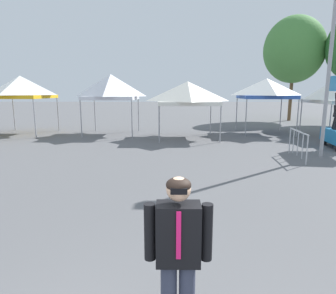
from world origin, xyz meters
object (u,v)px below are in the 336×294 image
object	(u,v)px
canopy_tent_right_of_center	(21,87)
crowd_barrier_by_lift	(298,139)
canopy_tent_center	(266,89)
canopy_tent_behind_left	(188,93)
canopy_tent_far_right	(111,87)
tree_behind_tents_left	(294,50)
person_foreground	(178,252)
light_pole_near_lift	(331,45)

from	to	relation	value
canopy_tent_right_of_center	crowd_barrier_by_lift	size ratio (longest dim) A/B	1.64
canopy_tent_right_of_center	canopy_tent_center	size ratio (longest dim) A/B	1.04
canopy_tent_center	crowd_barrier_by_lift	distance (m)	7.33
canopy_tent_center	canopy_tent_right_of_center	bearing A→B (deg)	-178.24
canopy_tent_behind_left	canopy_tent_right_of_center	bearing A→B (deg)	171.52
canopy_tent_far_right	canopy_tent_center	size ratio (longest dim) A/B	1.07
canopy_tent_right_of_center	tree_behind_tents_left	size ratio (longest dim) A/B	0.39
canopy_tent_far_right	person_foreground	bearing A→B (deg)	-76.34
canopy_tent_far_right	light_pole_near_lift	size ratio (longest dim) A/B	0.48
person_foreground	tree_behind_tents_left	world-z (taller)	tree_behind_tents_left
canopy_tent_center	tree_behind_tents_left	size ratio (longest dim) A/B	0.38
canopy_tent_right_of_center	canopy_tent_behind_left	world-z (taller)	canopy_tent_right_of_center
canopy_tent_right_of_center	crowd_barrier_by_lift	xyz separation A→B (m)	(13.73, -6.57, -2.02)
canopy_tent_right_of_center	canopy_tent_behind_left	xyz separation A→B (m)	(9.78, -1.46, -0.34)
canopy_tent_right_of_center	canopy_tent_behind_left	bearing A→B (deg)	-8.48
canopy_tent_far_right	canopy_tent_behind_left	distance (m)	4.65
canopy_tent_far_right	canopy_tent_center	world-z (taller)	canopy_tent_far_right
canopy_tent_behind_left	canopy_tent_center	size ratio (longest dim) A/B	1.01
crowd_barrier_by_lift	light_pole_near_lift	bearing A→B (deg)	18.68
tree_behind_tents_left	canopy_tent_far_right	bearing A→B (deg)	-148.64
canopy_tent_far_right	tree_behind_tents_left	xyz separation A→B (m)	(13.84, 8.44, 3.17)
canopy_tent_right_of_center	person_foreground	bearing A→B (deg)	-59.16
canopy_tent_right_of_center	light_pole_near_lift	bearing A→B (deg)	-22.71
canopy_tent_far_right	light_pole_near_lift	world-z (taller)	light_pole_near_lift
person_foreground	canopy_tent_right_of_center	bearing A→B (deg)	120.84
canopy_tent_behind_left	light_pole_near_lift	size ratio (longest dim) A/B	0.46
light_pole_near_lift	crowd_barrier_by_lift	world-z (taller)	light_pole_near_lift
light_pole_near_lift	tree_behind_tents_left	bearing A→B (deg)	73.29
canopy_tent_far_right	crowd_barrier_by_lift	xyz separation A→B (m)	(8.37, -6.51, -2.03)
canopy_tent_behind_left	person_foreground	distance (m)	13.72
canopy_tent_far_right	person_foreground	world-z (taller)	canopy_tent_far_right
person_foreground	canopy_tent_far_right	bearing A→B (deg)	103.66
canopy_tent_center	person_foreground	bearing A→B (deg)	-109.77
canopy_tent_behind_left	light_pole_near_lift	xyz separation A→B (m)	(5.04, -4.74, 1.77)
light_pole_near_lift	crowd_barrier_by_lift	bearing A→B (deg)	-161.32
canopy_tent_right_of_center	canopy_tent_center	world-z (taller)	canopy_tent_right_of_center
light_pole_near_lift	tree_behind_tents_left	size ratio (longest dim) A/B	0.84
canopy_tent_behind_left	crowd_barrier_by_lift	size ratio (longest dim) A/B	1.59
canopy_tent_right_of_center	canopy_tent_far_right	xyz separation A→B (m)	(5.36, -0.06, 0.01)
canopy_tent_far_right	person_foreground	distance (m)	15.56
canopy_tent_right_of_center	canopy_tent_center	xyz separation A→B (m)	(14.59, 0.45, -0.08)
canopy_tent_right_of_center	person_foreground	xyz separation A→B (m)	(9.01, -15.09, -1.74)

